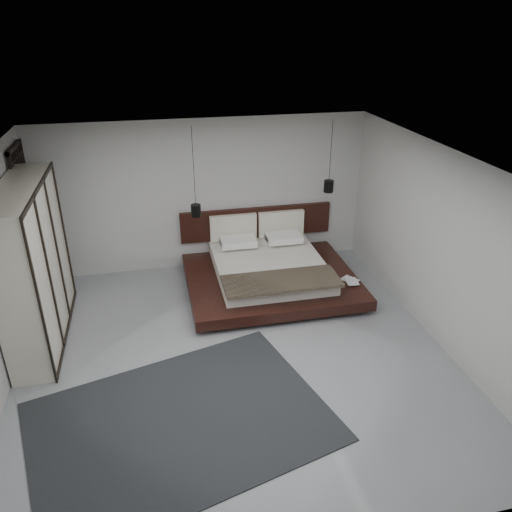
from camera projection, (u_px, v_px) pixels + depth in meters
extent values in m
plane|color=gray|center=(235.00, 356.00, 7.14)|extent=(6.00, 6.00, 0.00)
plane|color=white|center=(231.00, 164.00, 5.91)|extent=(6.00, 6.00, 0.00)
plane|color=#B3B3B1|center=(205.00, 195.00, 9.16)|extent=(6.00, 0.00, 6.00)
plane|color=#B3B3B1|center=(299.00, 442.00, 3.89)|extent=(6.00, 0.00, 6.00)
plane|color=#B3B3B1|center=(441.00, 248.00, 7.10)|extent=(0.00, 6.00, 6.00)
cube|color=black|center=(30.00, 225.00, 8.16)|extent=(0.05, 0.90, 2.60)
cube|color=black|center=(271.00, 287.00, 8.84)|extent=(2.29, 1.87, 0.08)
cube|color=black|center=(271.00, 280.00, 8.78)|extent=(2.91, 2.39, 0.19)
cube|color=silver|center=(269.00, 266.00, 8.81)|extent=(1.87, 2.08, 0.23)
cube|color=black|center=(281.00, 281.00, 8.04)|extent=(1.89, 0.73, 0.05)
cube|color=white|center=(237.00, 241.00, 9.35)|extent=(0.65, 0.42, 0.12)
cube|color=white|center=(282.00, 237.00, 9.52)|extent=(0.65, 0.42, 0.12)
cube|color=white|center=(238.00, 242.00, 9.20)|extent=(0.65, 0.42, 0.12)
cube|color=white|center=(284.00, 238.00, 9.37)|extent=(0.65, 0.42, 0.12)
cube|color=black|center=(256.00, 222.00, 9.57)|extent=(2.91, 0.08, 0.60)
cube|color=silver|center=(233.00, 228.00, 9.42)|extent=(0.88, 0.10, 0.50)
cube|color=silver|center=(281.00, 224.00, 9.60)|extent=(0.88, 0.10, 0.50)
imported|color=#99724C|center=(346.00, 282.00, 8.51)|extent=(0.33, 0.35, 0.03)
imported|color=#99724C|center=(346.00, 282.00, 8.47)|extent=(0.23, 0.29, 0.02)
cylinder|color=black|center=(193.00, 167.00, 8.25)|extent=(0.01, 0.01, 1.34)
cylinder|color=black|center=(196.00, 211.00, 8.59)|extent=(0.17, 0.17, 0.21)
cylinder|color=#FFE0B2|center=(196.00, 215.00, 8.63)|extent=(0.13, 0.13, 0.01)
cylinder|color=black|center=(331.00, 151.00, 8.64)|extent=(0.01, 0.01, 1.07)
cylinder|color=black|center=(329.00, 186.00, 8.93)|extent=(0.17, 0.17, 0.21)
cylinder|color=#FFE0B2|center=(328.00, 191.00, 8.97)|extent=(0.13, 0.13, 0.01)
cube|color=beige|center=(33.00, 266.00, 7.09)|extent=(0.54, 2.36, 2.36)
cube|color=black|center=(39.00, 187.00, 6.64)|extent=(0.03, 2.36, 0.06)
cube|color=black|center=(67.00, 331.00, 7.65)|extent=(0.03, 2.36, 0.06)
cube|color=black|center=(40.00, 306.00, 6.11)|extent=(0.03, 0.05, 2.36)
cube|color=black|center=(50.00, 277.00, 6.80)|extent=(0.03, 0.05, 2.36)
cube|color=black|center=(58.00, 252.00, 7.49)|extent=(0.03, 0.05, 2.36)
cube|color=black|center=(64.00, 232.00, 8.18)|extent=(0.03, 0.05, 2.36)
cube|color=black|center=(181.00, 422.00, 5.97)|extent=(3.95, 3.27, 0.01)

